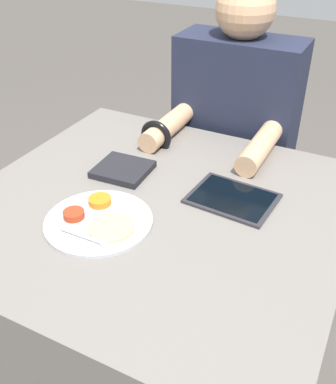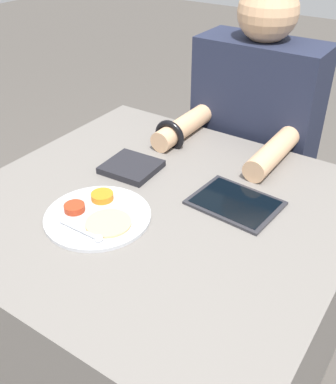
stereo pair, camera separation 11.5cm
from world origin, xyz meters
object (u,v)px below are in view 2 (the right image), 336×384
red_notebook (131,167)px  tablet_device (235,203)px  person_diner (249,166)px  thali_tray (97,215)px

red_notebook → tablet_device: (0.34, 0.01, -0.00)m
tablet_device → person_diner: 0.56m
thali_tray → red_notebook: (-0.08, 0.24, 0.00)m
tablet_device → thali_tray: bearing=-136.4°
thali_tray → tablet_device: 0.37m
tablet_device → person_diner: size_ratio=0.19×
thali_tray → tablet_device: bearing=43.6°
tablet_device → red_notebook: bearing=-177.9°
person_diner → thali_tray: bearing=-97.2°
red_notebook → tablet_device: 0.34m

